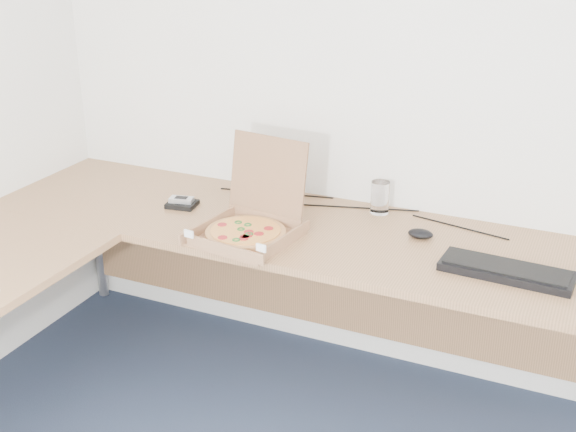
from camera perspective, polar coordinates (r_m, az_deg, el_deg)
The scene contains 9 objects.
room_shell at distance 1.40m, azimuth -4.80°, elevation -5.09°, with size 3.50×3.50×2.50m, color white, non-canonical shape.
desk at distance 2.78m, azimuth -9.68°, elevation -3.27°, with size 2.50×2.20×0.73m.
pizza_box at distance 2.84m, azimuth -3.04°, elevation -0.85°, with size 0.34×0.39×0.34m.
drinking_glass at distance 3.07m, azimuth 6.99°, elevation 1.41°, with size 0.08×0.08×0.13m, color white.
keyboard at distance 2.67m, azimuth 16.22°, elevation -4.03°, with size 0.44×0.16×0.03m, color black.
mouse at distance 2.88m, azimuth 10.02°, elevation -1.34°, with size 0.10×0.06×0.03m, color black.
wallet at distance 3.16m, azimuth -8.02°, elevation 0.89°, with size 0.12×0.10×0.02m, color black.
phone at distance 3.16m, azimuth -8.08°, elevation 1.23°, with size 0.10×0.05×0.02m, color #B2B5BA.
cable_bundle at distance 3.13m, azimuth 4.81°, elevation 0.66°, with size 0.61×0.04×0.01m, color black, non-canonical shape.
Camera 1 is at (0.62, -1.08, 1.90)m, focal length 46.92 mm.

